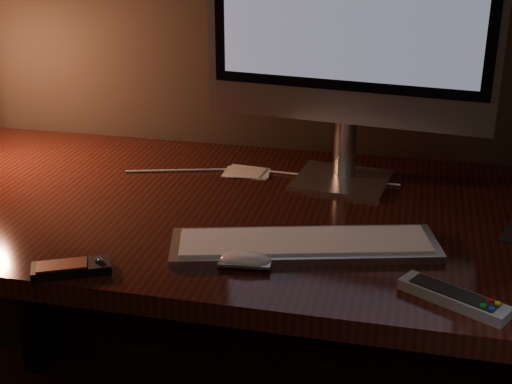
% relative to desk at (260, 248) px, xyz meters
% --- Properties ---
extents(desk, '(1.60, 0.75, 0.75)m').
position_rel_desk_xyz_m(desk, '(0.00, 0.00, 0.00)').
color(desk, black).
rests_on(desk, ground).
extents(monitor, '(0.61, 0.20, 0.64)m').
position_rel_desk_xyz_m(monitor, '(0.16, 0.10, 0.51)').
color(monitor, silver).
rests_on(monitor, desk).
extents(keyboard, '(0.50, 0.25, 0.02)m').
position_rel_desk_xyz_m(keyboard, '(0.13, -0.23, 0.14)').
color(keyboard, silver).
rests_on(keyboard, desk).
extents(mouse, '(0.09, 0.06, 0.02)m').
position_rel_desk_xyz_m(mouse, '(0.05, -0.32, 0.14)').
color(mouse, white).
rests_on(mouse, desk).
extents(media_remote, '(0.14, 0.10, 0.02)m').
position_rel_desk_xyz_m(media_remote, '(-0.23, -0.40, 0.14)').
color(media_remote, black).
rests_on(media_remote, desk).
extents(tv_remote, '(0.17, 0.12, 0.02)m').
position_rel_desk_xyz_m(tv_remote, '(0.39, -0.36, 0.14)').
color(tv_remote, gray).
rests_on(tv_remote, desk).
extents(papers, '(0.10, 0.07, 0.01)m').
position_rel_desk_xyz_m(papers, '(-0.06, 0.12, 0.13)').
color(papers, white).
rests_on(papers, desk).
extents(cable, '(0.61, 0.05, 0.01)m').
position_rel_desk_xyz_m(cable, '(-0.02, 0.10, 0.13)').
color(cable, white).
rests_on(cable, desk).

